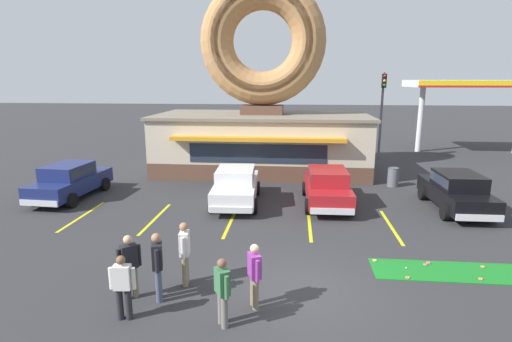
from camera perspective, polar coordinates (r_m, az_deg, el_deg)
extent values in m
plane|color=#2D2D30|center=(10.77, 6.04, -16.69)|extent=(160.00, 160.00, 0.00)
cube|color=brown|center=(23.95, 0.88, 1.19)|extent=(12.00, 6.00, 0.90)
cube|color=beige|center=(23.68, 0.89, 4.98)|extent=(12.00, 6.00, 2.30)
cube|color=slate|center=(23.54, 0.90, 7.95)|extent=(12.30, 6.30, 0.16)
cube|color=orange|center=(20.38, 0.13, 4.55)|extent=(9.00, 0.60, 0.20)
cube|color=#232D3D|center=(20.79, 0.20, 2.48)|extent=(7.20, 0.03, 1.00)
cube|color=brown|center=(23.51, 0.90, 8.75)|extent=(2.40, 1.80, 0.50)
torus|color=#B27F4C|center=(23.55, 0.94, 18.01)|extent=(7.10, 1.90, 7.10)
torus|color=#936038|center=(23.12, 0.85, 18.11)|extent=(6.25, 1.05, 6.24)
cube|color=#197523|center=(12.93, 26.90, -12.75)|extent=(4.75, 1.28, 0.03)
torus|color=#E5C666|center=(12.69, 16.59, -12.15)|extent=(0.13, 0.13, 0.04)
torus|color=#D8667F|center=(13.08, 23.41, -11.94)|extent=(0.13, 0.13, 0.04)
torus|color=#D17F47|center=(12.73, 29.42, -13.27)|extent=(0.13, 0.13, 0.04)
torus|color=#D17F47|center=(13.51, 29.66, -11.80)|extent=(0.13, 0.13, 0.04)
torus|color=#A5724C|center=(12.92, 23.01, -12.20)|extent=(0.13, 0.13, 0.04)
torus|color=#D17F47|center=(11.98, 20.84, -14.03)|extent=(0.13, 0.13, 0.04)
sphere|color=white|center=(12.51, 20.66, -12.82)|extent=(0.04, 0.04, 0.04)
cube|color=navy|center=(20.16, -24.90, -1.66)|extent=(2.00, 4.49, 0.68)
cube|color=navy|center=(19.90, -25.31, 0.02)|extent=(1.67, 2.18, 0.60)
cube|color=#232D3D|center=(19.90, -25.32, 0.08)|extent=(1.69, 2.10, 0.36)
cube|color=silver|center=(22.04, -21.70, -0.85)|extent=(1.67, 0.19, 0.24)
cube|color=silver|center=(18.48, -28.60, -4.06)|extent=(1.67, 0.19, 0.24)
cylinder|color=black|center=(21.82, -24.81, -1.53)|extent=(0.25, 0.65, 0.64)
cylinder|color=black|center=(20.90, -20.77, -1.76)|extent=(0.25, 0.65, 0.64)
cylinder|color=black|center=(19.69, -29.12, -3.45)|extent=(0.25, 0.65, 0.64)
cylinder|color=black|center=(18.67, -24.83, -3.82)|extent=(0.25, 0.65, 0.64)
cube|color=black|center=(18.56, 26.60, -3.01)|extent=(1.83, 4.43, 0.68)
cube|color=black|center=(18.27, 26.97, -1.20)|extent=(1.59, 2.12, 0.60)
cube|color=#232D3D|center=(18.27, 26.98, -1.14)|extent=(1.62, 2.04, 0.36)
cube|color=silver|center=(20.63, 24.29, -1.98)|extent=(1.67, 0.13, 0.24)
cube|color=silver|center=(16.67, 29.31, -5.86)|extent=(1.67, 0.13, 0.24)
cylinder|color=black|center=(19.57, 22.66, -2.89)|extent=(0.23, 0.64, 0.64)
cylinder|color=black|center=(20.19, 27.42, -2.89)|extent=(0.23, 0.64, 0.64)
cylinder|color=black|center=(17.11, 25.40, -5.34)|extent=(0.23, 0.64, 0.64)
cylinder|color=black|center=(17.81, 30.72, -5.23)|extent=(0.23, 0.64, 0.64)
cube|color=maroon|center=(17.58, 10.08, -2.64)|extent=(1.86, 4.44, 0.68)
cube|color=maroon|center=(17.27, 10.21, -0.73)|extent=(1.61, 2.14, 0.60)
cube|color=#232D3D|center=(17.27, 10.21, -0.66)|extent=(1.63, 2.05, 0.36)
cube|color=silver|center=(19.78, 9.42, -1.59)|extent=(1.67, 0.14, 0.24)
cube|color=silver|center=(15.52, 10.85, -5.69)|extent=(1.67, 0.14, 0.24)
cylinder|color=black|center=(18.91, 6.98, -2.50)|extent=(0.24, 0.65, 0.64)
cylinder|color=black|center=(19.08, 12.27, -2.56)|extent=(0.24, 0.65, 0.64)
cylinder|color=black|center=(16.30, 7.41, -5.03)|extent=(0.24, 0.65, 0.64)
cylinder|color=black|center=(16.49, 13.55, -5.07)|extent=(0.24, 0.65, 0.64)
cube|color=silver|center=(17.49, -2.87, -2.53)|extent=(1.99, 4.49, 0.68)
cube|color=silver|center=(17.19, -2.94, -0.60)|extent=(1.67, 2.18, 0.60)
cube|color=#232D3D|center=(17.18, -2.94, -0.54)|extent=(1.69, 2.10, 0.36)
cube|color=silver|center=(19.70, -2.25, -1.48)|extent=(1.67, 0.19, 0.24)
cube|color=silver|center=(15.44, -3.64, -5.58)|extent=(1.67, 0.19, 0.24)
cylinder|color=black|center=(18.99, -5.12, -2.38)|extent=(0.25, 0.65, 0.64)
cylinder|color=black|center=(18.84, 0.20, -2.46)|extent=(0.25, 0.65, 0.64)
cylinder|color=black|center=(16.40, -6.38, -4.89)|extent=(0.25, 0.65, 0.64)
cylinder|color=black|center=(16.23, -0.20, -5.00)|extent=(0.25, 0.65, 0.64)
cylinder|color=#232328|center=(9.90, -17.73, -17.62)|extent=(0.15, 0.15, 0.76)
cylinder|color=#232328|center=(9.96, -18.87, -17.51)|extent=(0.15, 0.15, 0.76)
cube|color=silver|center=(9.62, -18.58, -14.18)|extent=(0.40, 0.27, 0.55)
cylinder|color=silver|center=(9.56, -17.11, -14.44)|extent=(0.10, 0.10, 0.51)
cylinder|color=silver|center=(9.71, -20.01, -14.20)|extent=(0.10, 0.10, 0.51)
sphere|color=brown|center=(9.45, -18.76, -11.96)|extent=(0.20, 0.20, 0.20)
cylinder|color=#7F7056|center=(10.68, -17.96, -15.09)|extent=(0.15, 0.15, 0.81)
cylinder|color=#7F7056|center=(10.73, -16.91, -14.88)|extent=(0.15, 0.15, 0.81)
cube|color=black|center=(10.40, -17.70, -11.55)|extent=(0.44, 0.43, 0.59)
cylinder|color=black|center=(10.35, -19.03, -11.94)|extent=(0.10, 0.10, 0.55)
cylinder|color=black|center=(10.48, -16.36, -11.44)|extent=(0.10, 0.10, 0.55)
sphere|color=tan|center=(10.23, -17.86, -9.31)|extent=(0.22, 0.22, 0.22)
cylinder|color=slate|center=(9.37, -5.01, -18.81)|extent=(0.15, 0.15, 0.78)
cylinder|color=slate|center=(9.21, -4.52, -19.40)|extent=(0.15, 0.15, 0.78)
cube|color=#386B42|center=(8.95, -4.85, -15.43)|extent=(0.41, 0.45, 0.57)
cylinder|color=#386B42|center=(9.17, -5.45, -14.91)|extent=(0.10, 0.10, 0.53)
cylinder|color=#386B42|center=(8.76, -4.22, -16.30)|extent=(0.10, 0.10, 0.53)
sphere|color=brown|center=(8.76, -4.91, -13.01)|extent=(0.21, 0.21, 0.21)
cylinder|color=#7F7056|center=(9.81, -0.05, -17.15)|extent=(0.15, 0.15, 0.78)
cylinder|color=#7F7056|center=(9.98, -0.39, -16.60)|extent=(0.15, 0.15, 0.78)
cube|color=#8C3393|center=(9.58, -0.23, -13.34)|extent=(0.37, 0.44, 0.57)
cylinder|color=#8C3393|center=(9.38, 0.22, -14.14)|extent=(0.10, 0.10, 0.53)
cylinder|color=#8C3393|center=(9.81, -0.65, -12.87)|extent=(0.10, 0.10, 0.53)
sphere|color=beige|center=(9.40, -0.23, -11.03)|extent=(0.21, 0.21, 0.21)
cylinder|color=#7F7056|center=(11.08, -9.96, -13.44)|extent=(0.15, 0.15, 0.85)
cylinder|color=#7F7056|center=(10.91, -10.12, -13.90)|extent=(0.15, 0.15, 0.85)
cube|color=silver|center=(10.69, -10.19, -10.13)|extent=(0.28, 0.40, 0.62)
cylinder|color=silver|center=(10.93, -9.98, -9.77)|extent=(0.10, 0.10, 0.57)
cylinder|color=silver|center=(10.48, -10.41, -10.82)|extent=(0.10, 0.10, 0.57)
sphere|color=#9E7051|center=(10.52, -10.29, -7.85)|extent=(0.23, 0.23, 0.23)
cylinder|color=#474C66|center=(10.34, -13.74, -15.65)|extent=(0.15, 0.15, 0.86)
cylinder|color=#474C66|center=(10.51, -13.70, -15.13)|extent=(0.15, 0.15, 0.86)
cube|color=black|center=(10.10, -13.95, -11.67)|extent=(0.34, 0.43, 0.63)
cylinder|color=black|center=(9.89, -13.99, -12.43)|extent=(0.10, 0.10, 0.58)
cylinder|color=black|center=(10.34, -13.88, -11.26)|extent=(0.10, 0.10, 0.58)
sphere|color=#9E7051|center=(9.92, -14.09, -9.25)|extent=(0.23, 0.23, 0.23)
cylinder|color=#51565B|center=(21.44, 19.00, -0.85)|extent=(0.56, 0.56, 0.95)
torus|color=#303437|center=(21.34, 19.10, 0.39)|extent=(0.57, 0.57, 0.05)
cylinder|color=#595B60|center=(28.27, 17.44, 7.42)|extent=(0.16, 0.16, 5.80)
cube|color=black|center=(28.00, 17.84, 12.17)|extent=(0.28, 0.24, 0.90)
sphere|color=red|center=(27.88, 17.93, 12.78)|extent=(0.18, 0.18, 0.18)
sphere|color=orange|center=(27.88, 17.89, 12.17)|extent=(0.18, 0.18, 0.18)
sphere|color=green|center=(27.88, 17.85, 11.55)|extent=(0.18, 0.18, 0.18)
cylinder|color=silver|center=(32.44, 22.42, 6.79)|extent=(0.40, 0.40, 4.80)
cube|color=silver|center=(33.49, 28.66, 10.91)|extent=(9.00, 4.40, 0.50)
cube|color=yellow|center=(31.45, 30.22, 10.72)|extent=(9.00, 0.04, 0.44)
cube|color=red|center=(31.43, 30.21, 10.40)|extent=(9.00, 0.04, 0.12)
cube|color=yellow|center=(17.46, -23.54, -5.90)|extent=(0.12, 3.60, 0.01)
cube|color=yellow|center=(16.23, -14.17, -6.58)|extent=(0.12, 3.60, 0.01)
cube|color=yellow|center=(15.50, -3.59, -7.14)|extent=(0.12, 3.60, 0.01)
cube|color=yellow|center=(15.33, 7.65, -7.46)|extent=(0.12, 3.60, 0.01)
cube|color=yellow|center=(15.74, 18.72, -7.50)|extent=(0.12, 3.60, 0.01)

